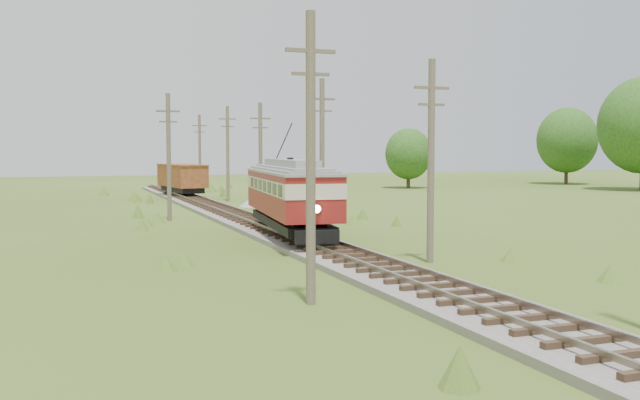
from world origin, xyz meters
name	(u,v)px	position (x,y,z in m)	size (l,w,h in m)	color
railbed_main	(257,224)	(0.00, 34.00, 0.19)	(3.60, 96.00, 0.57)	#605B54
streetcar	(290,191)	(0.00, 27.21, 2.63)	(4.25, 12.48, 5.65)	black
gondola	(182,177)	(0.00, 62.56, 2.10)	(3.90, 8.85, 2.84)	black
gravel_pile	(258,200)	(4.41, 49.97, 0.51)	(3.02, 3.20, 1.10)	gray
utility_pole_r_2	(431,159)	(3.30, 18.00, 4.42)	(1.60, 0.30, 8.60)	brown
utility_pole_r_3	(322,153)	(3.20, 31.00, 4.63)	(1.60, 0.30, 9.00)	brown
utility_pole_r_4	(261,156)	(3.00, 44.00, 4.32)	(1.60, 0.30, 8.40)	brown
utility_pole_r_5	(228,152)	(3.40, 57.00, 4.58)	(1.60, 0.30, 8.90)	brown
utility_pole_r_6	(200,153)	(3.20, 70.00, 4.47)	(1.60, 0.30, 8.70)	brown
utility_pole_l_a	(311,155)	(-4.20, 12.00, 4.63)	(1.60, 0.30, 9.00)	brown
utility_pole_l_b	(169,156)	(-4.50, 40.00, 4.42)	(1.60, 0.30, 8.60)	brown
tree_right_5	(567,140)	(56.00, 74.00, 6.19)	(8.40, 8.40, 10.82)	#38281C
tree_mid_b	(408,154)	(30.00, 72.00, 4.33)	(5.88, 5.88, 7.57)	#38281C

